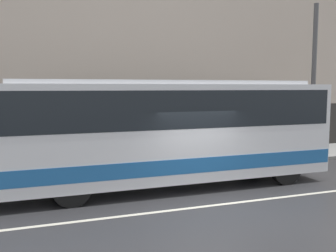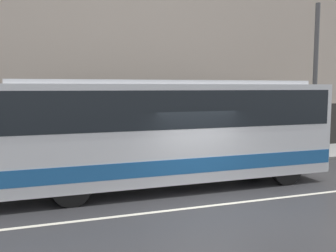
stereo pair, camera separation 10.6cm
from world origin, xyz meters
The scene contains 7 objects.
ground_plane centered at (0.00, 0.00, 0.00)m, with size 60.00×60.00×0.00m, color #2D2D30.
sidewalk centered at (0.00, 5.56, 0.07)m, with size 60.00×3.12×0.15m.
building_facade centered at (0.00, 7.26, 4.50)m, with size 60.00×0.35×9.33m.
lane_stripe centered at (0.00, 0.00, 0.00)m, with size 54.00×0.14×0.01m.
transit_bus centered at (-0.57, 2.28, 1.92)m, with size 10.89×2.49×3.42m.
utility_pole_near centered at (7.45, 4.89, 3.52)m, with size 0.21×0.21×6.75m.
pedestrian_waiting centered at (0.25, 6.17, 0.92)m, with size 0.36×0.36×1.66m.
Camera 1 is at (-4.51, -8.88, 3.21)m, focal length 40.00 mm.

